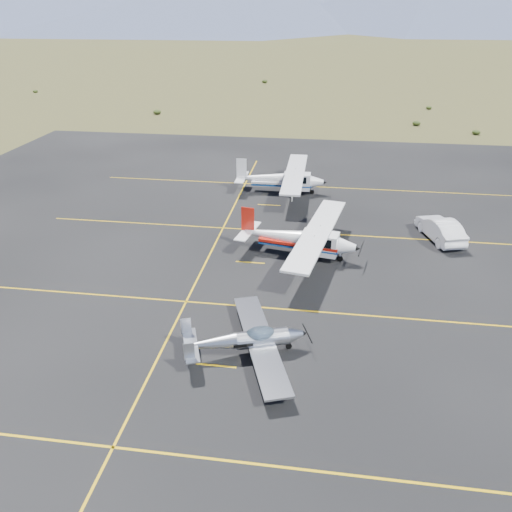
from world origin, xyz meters
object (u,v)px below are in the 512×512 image
(aircraft_plain, at_px, (282,179))
(aircraft_cessna, at_px, (299,238))
(sedan, at_px, (440,229))
(aircraft_low_wing, at_px, (248,340))

(aircraft_plain, bearing_deg, aircraft_cessna, -79.25)
(aircraft_cessna, bearing_deg, sedan, 32.95)
(aircraft_plain, bearing_deg, aircraft_low_wing, -88.57)
(aircraft_low_wing, relative_size, sedan, 1.64)
(aircraft_cessna, xyz_separation_m, aircraft_plain, (-2.47, 12.86, -0.01))
(aircraft_low_wing, distance_m, aircraft_plain, 24.28)
(aircraft_low_wing, distance_m, sedan, 19.71)
(aircraft_cessna, relative_size, sedan, 2.43)
(aircraft_cessna, xyz_separation_m, sedan, (10.24, 4.19, -0.54))
(sedan, bearing_deg, aircraft_low_wing, 36.27)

